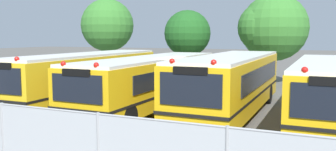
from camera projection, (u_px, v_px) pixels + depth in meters
ground_plane at (189, 111)px, 16.22m from camera, size 160.00×160.00×0.00m
school_bus_0 at (88, 75)px, 18.32m from camera, size 2.58×11.10×2.66m
school_bus_1 at (152, 80)px, 16.83m from camera, size 2.67×11.32×2.56m
school_bus_2 at (231, 82)px, 15.46m from camera, size 2.59×10.42×2.72m
school_bus_3 at (329, 90)px, 13.69m from camera, size 2.53×10.04×2.59m
tree_0 at (109, 24)px, 31.53m from camera, size 4.63×4.63×6.70m
tree_1 at (187, 33)px, 26.33m from camera, size 3.42×3.42×5.33m
tree_2 at (271, 28)px, 25.18m from camera, size 4.83×4.73×6.38m
chainlink_fence at (48, 148)px, 7.78m from camera, size 18.61×0.07×1.87m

